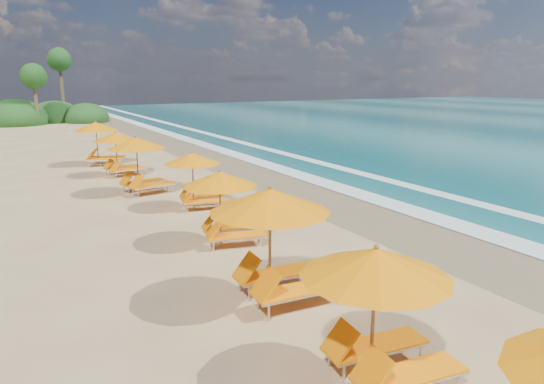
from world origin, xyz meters
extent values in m
plane|color=tan|center=(0.00, 0.00, 0.00)|extent=(160.00, 160.00, 0.00)
cube|color=#867450|center=(4.00, 0.00, 0.01)|extent=(4.00, 160.00, 0.01)
cube|color=white|center=(5.50, 0.00, 0.03)|extent=(1.20, 160.00, 0.01)
cube|color=white|center=(8.50, 0.00, 0.02)|extent=(0.80, 160.00, 0.01)
cylinder|color=olive|center=(-2.69, -8.13, 1.13)|extent=(0.06, 0.06, 2.25)
cone|color=orange|center=(-2.69, -8.13, 2.06)|extent=(2.54, 2.54, 0.45)
sphere|color=olive|center=(-2.69, -8.13, 2.31)|extent=(0.08, 0.08, 0.08)
cylinder|color=olive|center=(-2.66, -4.76, 1.25)|extent=(0.06, 0.06, 2.50)
cone|color=orange|center=(-2.66, -4.76, 2.28)|extent=(2.70, 2.70, 0.50)
sphere|color=olive|center=(-2.66, -4.76, 2.56)|extent=(0.09, 0.09, 0.09)
cylinder|color=olive|center=(-2.06, -0.64, 1.06)|extent=(0.05, 0.05, 2.13)
cone|color=orange|center=(-2.06, -0.64, 1.95)|extent=(2.62, 2.62, 0.43)
sphere|color=olive|center=(-2.06, -0.64, 2.19)|extent=(0.08, 0.08, 0.08)
cylinder|color=olive|center=(-1.35, 3.64, 1.03)|extent=(0.05, 0.05, 2.05)
cone|color=orange|center=(-1.35, 3.64, 1.88)|extent=(2.49, 2.49, 0.41)
sphere|color=olive|center=(-1.35, 3.64, 2.11)|extent=(0.07, 0.07, 0.07)
cylinder|color=olive|center=(-2.57, 7.00, 1.18)|extent=(0.06, 0.06, 2.35)
cone|color=orange|center=(-2.57, 7.00, 2.15)|extent=(2.86, 2.86, 0.47)
sphere|color=olive|center=(-2.57, 7.00, 2.42)|extent=(0.08, 0.08, 0.08)
cylinder|color=olive|center=(-2.52, 11.45, 1.07)|extent=(0.05, 0.05, 2.14)
cone|color=orange|center=(-2.52, 11.45, 1.95)|extent=(2.53, 2.53, 0.43)
sphere|color=olive|center=(-2.52, 11.45, 2.19)|extent=(0.08, 0.08, 0.08)
cylinder|color=olive|center=(-2.80, 15.25, 1.18)|extent=(0.06, 0.06, 2.36)
cone|color=orange|center=(-2.80, 15.25, 2.16)|extent=(3.13, 3.13, 0.47)
sphere|color=olive|center=(-2.80, 15.25, 2.43)|extent=(0.08, 0.08, 0.08)
ellipsoid|color=#163D14|center=(-6.00, 45.00, 0.62)|extent=(6.40, 6.40, 4.16)
ellipsoid|color=#163D14|center=(-2.00, 47.00, 0.55)|extent=(5.60, 5.60, 3.64)
ellipsoid|color=#163D14|center=(1.00, 45.00, 0.49)|extent=(5.00, 5.00, 3.25)
cylinder|color=brown|center=(-4.00, 43.00, 2.50)|extent=(0.36, 0.36, 5.00)
sphere|color=#163D14|center=(-4.00, 43.00, 5.00)|extent=(2.60, 2.60, 2.60)
cylinder|color=brown|center=(-1.00, 47.00, 3.40)|extent=(0.36, 0.36, 6.80)
sphere|color=#163D14|center=(-1.00, 47.00, 6.80)|extent=(2.60, 2.60, 2.60)
camera|label=1|loc=(-7.38, -13.45, 4.74)|focal=32.48mm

